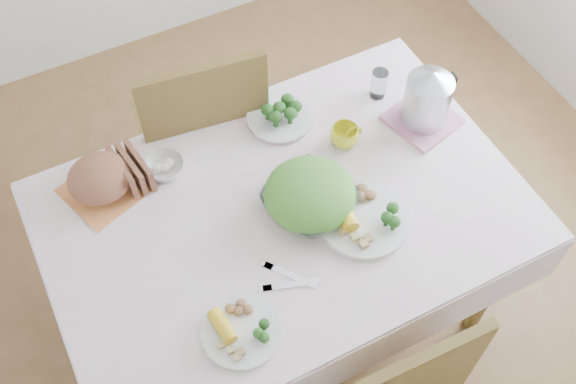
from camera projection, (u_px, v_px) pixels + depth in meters
name	position (u px, v px, depth m)	size (l,w,h in m)	color
floor	(286.00, 311.00, 2.76)	(3.60, 3.60, 0.00)	brown
dining_table	(286.00, 267.00, 2.45)	(1.40, 0.90, 0.75)	brown
tablecloth	(285.00, 210.00, 2.14)	(1.50, 1.00, 0.01)	white
chair_far	(200.00, 134.00, 2.69)	(0.46, 0.46, 1.03)	brown
salad_bowl	(310.00, 200.00, 2.12)	(0.27, 0.27, 0.07)	white
dinner_plate_left	(241.00, 331.00, 1.89)	(0.23, 0.23, 0.02)	white
dinner_plate_right	(364.00, 219.00, 2.10)	(0.29, 0.29, 0.02)	white
broccoli_plate	(280.00, 118.00, 2.34)	(0.23, 0.23, 0.02)	beige
napkin	(104.00, 190.00, 2.18)	(0.23, 0.23, 0.00)	#E68643
bread_loaf	(100.00, 180.00, 2.13)	(0.21, 0.20, 0.12)	brown
fruit_bowl	(165.00, 167.00, 2.20)	(0.13, 0.13, 0.04)	white
yellow_mug	(344.00, 136.00, 2.26)	(0.10, 0.10, 0.08)	yellow
glass_tumbler	(379.00, 82.00, 2.36)	(0.06, 0.06, 0.11)	white
pink_tray	(422.00, 120.00, 2.34)	(0.21, 0.21, 0.02)	#CA7B98
electric_kettle	(428.00, 97.00, 2.24)	(0.16, 0.16, 0.22)	#B2B5BA
fork_left	(291.00, 275.00, 2.00)	(0.02, 0.17, 0.00)	silver
knife	(292.00, 284.00, 1.98)	(0.02, 0.17, 0.00)	silver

